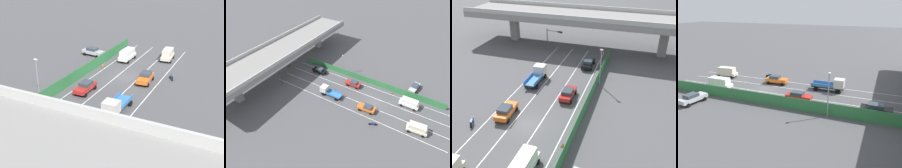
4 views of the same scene
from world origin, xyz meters
The scene contains 18 objects.
ground_plane centered at (0.00, 0.00, 0.00)m, with size 300.00×300.00×0.00m, color #4C4C4F.
lane_line_left_edge centered at (-5.35, 5.16, 0.00)m, with size 0.14×46.33×0.01m, color silver.
lane_line_mid_left centered at (-1.78, 5.16, 0.00)m, with size 0.14×46.33×0.01m, color silver.
lane_line_mid_right centered at (1.78, 5.16, 0.00)m, with size 0.14×46.33×0.01m, color silver.
lane_line_right_edge centered at (5.35, 5.16, 0.00)m, with size 0.14×46.33×0.01m, color silver.
elevated_overpass centered at (0.00, 30.33, 6.72)m, with size 53.98×11.26×8.39m.
green_fence centered at (6.83, 5.16, 0.94)m, with size 0.10×42.43×1.88m.
car_van_cream centered at (-3.47, -11.25, 1.24)m, with size 2.35×4.48×2.19m.
car_sedan_red centered at (3.38, 7.88, 0.89)m, with size 2.00×4.24×1.61m.
car_van_white centered at (3.43, -7.76, 1.24)m, with size 2.07×4.72×2.18m.
car_sedan_black centered at (3.79, 19.88, 0.90)m, with size 2.04×4.43×1.60m.
car_taxi_orange centered at (-3.35, 0.67, 0.93)m, with size 2.22×4.35×1.69m.
flatbed_truck_blue centered at (-3.40, 12.06, 1.24)m, with size 2.26×5.94×2.39m.
motorcycle centered at (-6.77, -2.47, 0.46)m, with size 0.97×1.81×0.93m.
parked_wagon_silver centered at (10.67, -7.37, 0.90)m, with size 4.79×2.45×1.61m.
traffic_light centered at (-5.49, 25.24, 3.64)m, with size 3.77×1.00×5.06m.
street_lamp centered at (7.19, 13.63, 3.97)m, with size 0.60×0.36×6.46m.
traffic_cone centered at (6.06, -2.67, 0.28)m, with size 0.47×0.47×0.61m.
Camera 2 is at (-33.89, -9.75, 33.96)m, focal length 29.85 mm.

